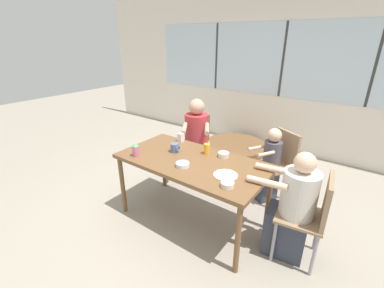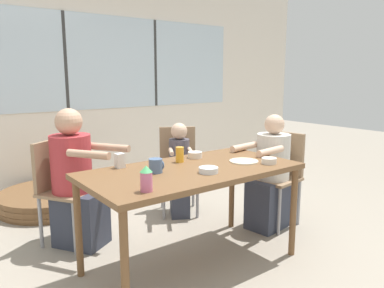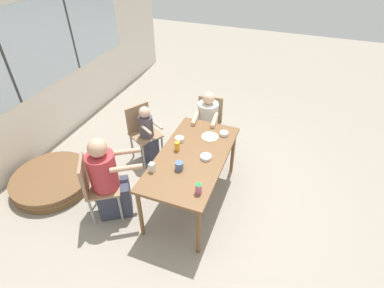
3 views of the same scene
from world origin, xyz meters
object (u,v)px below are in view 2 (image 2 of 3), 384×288
at_px(chair_for_toddler, 178,161).
at_px(bowl_fruit, 208,170).
at_px(person_woman_green_shirt, 270,178).
at_px(folded_table_stack, 52,199).
at_px(bowl_white_shallow, 269,161).
at_px(chair_for_man_blue_shirt, 60,182).
at_px(coffee_mug, 156,166).
at_px(bowl_cereal, 195,155).
at_px(person_toddler, 180,173).
at_px(milk_carton_small, 120,161).
at_px(chair_for_woman_green_shirt, 280,169).
at_px(juice_glass, 180,155).
at_px(sippy_cup, 146,178).
at_px(person_man_blue_shirt, 76,185).

xyz_separation_m(chair_for_toddler, bowl_fruit, (-0.59, -1.21, 0.24)).
height_order(person_woman_green_shirt, folded_table_stack, person_woman_green_shirt).
distance_m(person_woman_green_shirt, bowl_white_shallow, 0.68).
relative_size(chair_for_man_blue_shirt, coffee_mug, 8.75).
relative_size(bowl_cereal, folded_table_stack, 0.11).
distance_m(coffee_mug, bowl_fruit, 0.37).
bearing_deg(bowl_fruit, person_toddler, 64.50).
relative_size(milk_carton_small, bowl_fruit, 0.79).
bearing_deg(bowl_white_shallow, chair_for_woman_green_shirt, 32.66).
xyz_separation_m(person_woman_green_shirt, juice_glass, (-0.98, 0.08, 0.34)).
height_order(chair_for_woman_green_shirt, juice_glass, chair_for_woman_green_shirt).
distance_m(chair_for_woman_green_shirt, sippy_cup, 1.82).
relative_size(person_toddler, bowl_white_shallow, 8.35).
distance_m(person_toddler, coffee_mug, 1.22).
height_order(chair_for_toddler, person_woman_green_shirt, person_woman_green_shirt).
relative_size(person_man_blue_shirt, person_toddler, 1.22).
height_order(chair_for_toddler, juice_glass, chair_for_toddler).
height_order(sippy_cup, bowl_cereal, sippy_cup).
bearing_deg(chair_for_toddler, person_woman_green_shirt, 145.19).
relative_size(chair_for_man_blue_shirt, sippy_cup, 5.71).
bearing_deg(chair_for_man_blue_shirt, bowl_cereal, 106.80).
bearing_deg(chair_for_woman_green_shirt, bowl_white_shallow, 114.96).
relative_size(coffee_mug, milk_carton_small, 0.95).
height_order(chair_for_man_blue_shirt, person_toddler, person_toddler).
relative_size(chair_for_man_blue_shirt, bowl_cereal, 7.58).
height_order(person_toddler, coffee_mug, person_toddler).
xyz_separation_m(person_man_blue_shirt, sippy_cup, (0.01, -1.15, 0.32)).
height_order(person_toddler, milk_carton_small, person_toddler).
xyz_separation_m(chair_for_man_blue_shirt, coffee_mug, (0.37, -0.96, 0.27)).
height_order(person_woman_green_shirt, sippy_cup, person_woman_green_shirt).
xyz_separation_m(person_woman_green_shirt, folded_table_stack, (-1.49, 1.82, -0.39)).
height_order(bowl_cereal, bowl_fruit, bowl_cereal).
bearing_deg(chair_for_man_blue_shirt, person_toddler, 142.06).
height_order(chair_for_toddler, milk_carton_small, chair_for_toddler).
distance_m(chair_for_woman_green_shirt, person_woman_green_shirt, 0.18).
distance_m(person_woman_green_shirt, juice_glass, 1.04).
xyz_separation_m(juice_glass, bowl_fruit, (-0.03, -0.39, -0.04)).
bearing_deg(sippy_cup, bowl_white_shallow, 1.73).
height_order(chair_for_woman_green_shirt, bowl_white_shallow, chair_for_woman_green_shirt).
distance_m(chair_for_woman_green_shirt, chair_for_toddler, 1.06).
height_order(person_toddler, folded_table_stack, person_toddler).
height_order(person_man_blue_shirt, bowl_cereal, person_man_blue_shirt).
distance_m(chair_for_woman_green_shirt, person_man_blue_shirt, 1.89).
relative_size(person_woman_green_shirt, bowl_cereal, 9.19).
relative_size(juice_glass, milk_carton_small, 1.12).
distance_m(person_man_blue_shirt, folded_table_stack, 1.17).
height_order(coffee_mug, sippy_cup, sippy_cup).
distance_m(chair_for_man_blue_shirt, milk_carton_small, 0.77).
xyz_separation_m(sippy_cup, folded_table_stack, (0.09, 2.24, -0.75)).
height_order(person_woman_green_shirt, bowl_fruit, person_woman_green_shirt).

